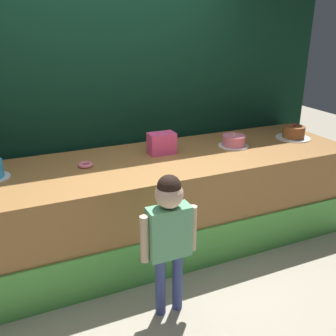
# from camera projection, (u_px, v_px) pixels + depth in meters

# --- Properties ---
(ground_plane) EXTENTS (12.00, 12.00, 0.00)m
(ground_plane) POSITION_uv_depth(u_px,v_px,m) (153.00, 281.00, 3.14)
(ground_plane) COLOR #ADA38E
(stage_platform) EXTENTS (4.24, 1.08, 0.86)m
(stage_platform) POSITION_uv_depth(u_px,v_px,m) (131.00, 208.00, 3.43)
(stage_platform) COLOR #9E6B38
(stage_platform) RESTS_ON ground_plane
(curtain_backdrop) EXTENTS (4.81, 0.08, 2.71)m
(curtain_backdrop) POSITION_uv_depth(u_px,v_px,m) (106.00, 93.00, 3.64)
(curtain_backdrop) COLOR black
(curtain_backdrop) RESTS_ON ground_plane
(child_figure) EXTENTS (0.42, 0.19, 1.08)m
(child_figure) POSITION_uv_depth(u_px,v_px,m) (169.00, 227.00, 2.58)
(child_figure) COLOR #3F4C8C
(child_figure) RESTS_ON ground_plane
(pink_box) EXTENTS (0.25, 0.15, 0.19)m
(pink_box) POSITION_uv_depth(u_px,v_px,m) (162.00, 143.00, 3.49)
(pink_box) COLOR #F54B8D
(pink_box) RESTS_ON stage_platform
(donut) EXTENTS (0.13, 0.13, 0.03)m
(donut) POSITION_uv_depth(u_px,v_px,m) (86.00, 165.00, 3.20)
(donut) COLOR pink
(donut) RESTS_ON stage_platform
(cake_center_right) EXTENTS (0.29, 0.29, 0.15)m
(cake_center_right) POSITION_uv_depth(u_px,v_px,m) (234.00, 141.00, 3.70)
(cake_center_right) COLOR white
(cake_center_right) RESTS_ON stage_platform
(cake_far_right) EXTENTS (0.35, 0.35, 0.16)m
(cake_far_right) POSITION_uv_depth(u_px,v_px,m) (294.00, 133.00, 3.96)
(cake_far_right) COLOR white
(cake_far_right) RESTS_ON stage_platform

